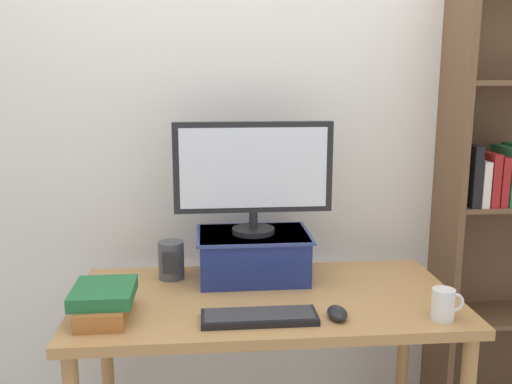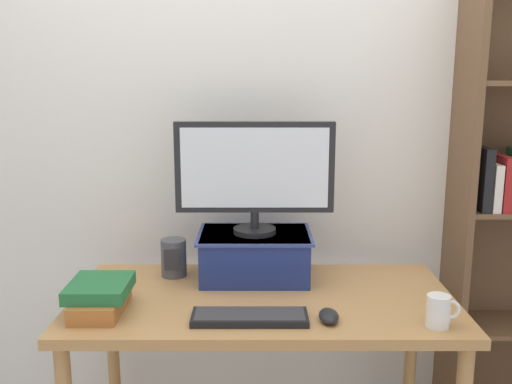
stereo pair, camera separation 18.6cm
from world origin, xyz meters
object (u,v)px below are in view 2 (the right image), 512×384
Objects in this scene: book_stack at (102,296)px; desk_speaker at (175,258)px; computer_monitor at (256,172)px; keyboard at (251,317)px; computer_mouse at (330,316)px; riser_box at (256,254)px; coffee_mug at (441,311)px; desk at (264,319)px.

book_stack is 0.40m from desk_speaker.
computer_monitor reaches higher than keyboard.
computer_mouse is 0.76m from book_stack.
desk_speaker is at bearing 176.41° from riser_box.
riser_box reaches higher than keyboard.
desk_speaker is (-0.32, 0.02, -0.35)m from computer_monitor.
riser_box is 1.67× the size of book_stack.
riser_box is 2.96× the size of desk_speaker.
riser_box is at bearing 90.00° from computer_monitor.
desk_speaker is (-0.90, 0.46, 0.02)m from coffee_mug.
book_stack is (-0.52, -0.32, -0.37)m from computer_monitor.
keyboard is (-0.02, -0.40, -0.08)m from riser_box.
keyboard is 3.61× the size of computer_mouse.
computer_monitor reaches higher than computer_mouse.
coffee_mug is (0.58, -0.44, -0.37)m from computer_monitor.
riser_box is 0.32m from desk_speaker.
keyboard is at bearing 175.65° from coffee_mug.
riser_box is 4.18× the size of computer_mouse.
computer_mouse is at bearing -45.52° from desk.
coffee_mug is 1.01m from desk_speaker.
coffee_mug is at bearing -4.35° from keyboard.
book_stack is 1.78× the size of desk_speaker.
keyboard is at bearing -102.41° from desk.
computer_monitor is at bearing 87.81° from keyboard.
desk_speaker is (-0.35, 0.21, 0.16)m from desk.
riser_box reaches higher than desk.
computer_monitor is 4.07× the size of desk_speaker.
keyboard is 0.52m from desk_speaker.
computer_monitor reaches higher than coffee_mug.
computer_mouse is at bearing -59.25° from computer_monitor.
computer_mouse reaches higher than keyboard.
desk is 0.32m from computer_mouse.
computer_monitor is 2.30× the size of book_stack.
computer_monitor is 1.60× the size of keyboard.
desk is 3.62× the size of keyboard.
book_stack is at bearing -148.33° from computer_monitor.
keyboard is at bearing -92.18° from riser_box.
desk_speaker reaches higher than book_stack.
computer_mouse is at bearing -1.07° from keyboard.
desk is 0.54m from computer_monitor.
riser_box is at bearing 142.51° from coffee_mug.
book_stack is (-0.52, -0.32, -0.04)m from riser_box.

